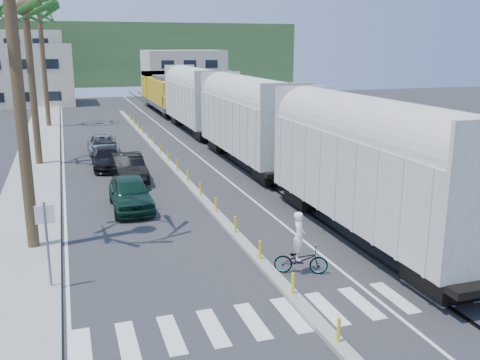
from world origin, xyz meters
name	(u,v)px	position (x,y,z in m)	size (l,w,h in m)	color
ground	(280,285)	(0.00, 0.00, 0.00)	(140.00, 140.00, 0.00)	#28282B
sidewalk	(38,156)	(-8.50, 25.00, 0.07)	(3.00, 90.00, 0.15)	gray
rails	(209,140)	(5.00, 28.00, 0.03)	(1.56, 100.00, 0.06)	black
median	(168,162)	(0.00, 19.96, 0.09)	(0.45, 60.00, 0.85)	gray
crosswalk	(306,312)	(0.00, -2.00, 0.01)	(14.00, 2.20, 0.01)	silver
lane_markings	(128,152)	(-2.15, 25.00, 0.00)	(9.42, 90.00, 0.01)	silver
freight_train	(223,112)	(5.00, 23.62, 2.91)	(3.00, 60.94, 5.85)	#B6B2A6
street_sign	(46,233)	(-7.30, 2.00, 1.97)	(0.60, 0.08, 3.00)	slate
buildings	(61,68)	(-6.41, 71.66, 4.36)	(38.00, 27.00, 10.00)	#C0B498
hillside	(93,54)	(0.00, 100.00, 6.00)	(80.00, 20.00, 12.00)	#385628
car_lead	(131,193)	(-3.69, 10.26, 0.81)	(1.93, 4.75, 1.62)	#0F2E22
car_second	(128,168)	(-3.12, 15.97, 0.79)	(1.87, 4.85, 1.58)	black
car_third	(107,158)	(-4.06, 19.69, 0.68)	(2.00, 4.70, 1.35)	black
car_rear	(103,144)	(-3.93, 25.09, 0.65)	(2.20, 4.72, 1.31)	#999B9D
cyclist	(300,254)	(1.02, 0.67, 0.71)	(2.03, 2.36, 2.27)	#9EA0A5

